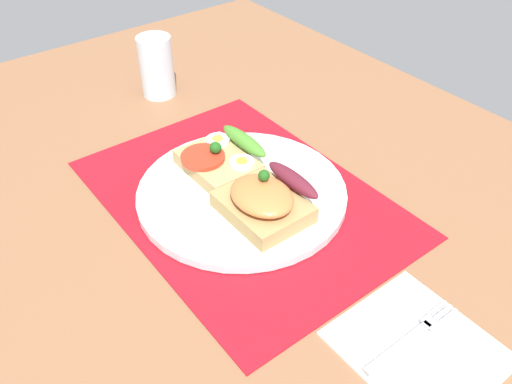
{
  "coord_description": "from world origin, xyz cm",
  "views": [
    {
      "loc": [
        43.47,
        -31.13,
        44.48
      ],
      "look_at": [
        3.0,
        0.0,
        2.97
      ],
      "focal_mm": 37.42,
      "sensor_mm": 36.0,
      "label": 1
    }
  ],
  "objects_px": {
    "napkin": "(417,346)",
    "sandwich_salmon": "(266,200)",
    "sandwich_egg_tomato": "(222,159)",
    "fork": "(414,335)",
    "drinking_glass": "(157,66)",
    "plate": "(242,193)"
  },
  "relations": [
    {
      "from": "plate",
      "to": "sandwich_salmon",
      "type": "distance_m",
      "value": 0.06
    },
    {
      "from": "napkin",
      "to": "drinking_glass",
      "type": "bearing_deg",
      "value": 174.72
    },
    {
      "from": "plate",
      "to": "sandwich_egg_tomato",
      "type": "distance_m",
      "value": 0.06
    },
    {
      "from": "sandwich_egg_tomato",
      "to": "napkin",
      "type": "xyz_separation_m",
      "value": [
        0.34,
        -0.01,
        -0.03
      ]
    },
    {
      "from": "drinking_glass",
      "to": "napkin",
      "type": "bearing_deg",
      "value": -5.28
    },
    {
      "from": "plate",
      "to": "drinking_glass",
      "type": "relative_size",
      "value": 2.68
    },
    {
      "from": "plate",
      "to": "napkin",
      "type": "distance_m",
      "value": 0.29
    },
    {
      "from": "napkin",
      "to": "sandwich_salmon",
      "type": "bearing_deg",
      "value": -179.16
    },
    {
      "from": "sandwich_salmon",
      "to": "fork",
      "type": "distance_m",
      "value": 0.23
    },
    {
      "from": "sandwich_egg_tomato",
      "to": "drinking_glass",
      "type": "distance_m",
      "value": 0.26
    },
    {
      "from": "fork",
      "to": "sandwich_salmon",
      "type": "bearing_deg",
      "value": -177.94
    },
    {
      "from": "sandwich_salmon",
      "to": "napkin",
      "type": "bearing_deg",
      "value": 0.84
    },
    {
      "from": "plate",
      "to": "fork",
      "type": "xyz_separation_m",
      "value": [
        0.28,
        0.0,
        -0.0
      ]
    },
    {
      "from": "sandwich_egg_tomato",
      "to": "drinking_glass",
      "type": "relative_size",
      "value": 1.03
    },
    {
      "from": "sandwich_salmon",
      "to": "fork",
      "type": "bearing_deg",
      "value": 2.06
    },
    {
      "from": "sandwich_salmon",
      "to": "drinking_glass",
      "type": "height_order",
      "value": "drinking_glass"
    },
    {
      "from": "sandwich_salmon",
      "to": "napkin",
      "type": "height_order",
      "value": "sandwich_salmon"
    },
    {
      "from": "sandwich_egg_tomato",
      "to": "fork",
      "type": "relative_size",
      "value": 0.83
    },
    {
      "from": "plate",
      "to": "sandwich_salmon",
      "type": "bearing_deg",
      "value": -4.3
    },
    {
      "from": "sandwich_egg_tomato",
      "to": "sandwich_salmon",
      "type": "relative_size",
      "value": 0.99
    },
    {
      "from": "sandwich_egg_tomato",
      "to": "drinking_glass",
      "type": "xyz_separation_m",
      "value": [
        -0.26,
        0.05,
        0.02
      ]
    },
    {
      "from": "sandwich_egg_tomato",
      "to": "fork",
      "type": "bearing_deg",
      "value": -0.45
    }
  ]
}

